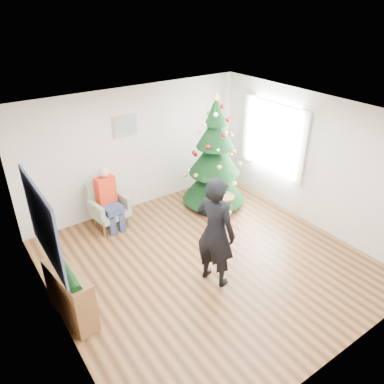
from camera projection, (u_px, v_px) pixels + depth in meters
floor at (207, 262)px, 6.56m from camera, size 5.00×5.00×0.00m
ceiling at (210, 118)px, 5.33m from camera, size 5.00×5.00×0.00m
wall_back at (136, 149)px, 7.75m from camera, size 5.00×0.00×5.00m
wall_front at (345, 287)px, 4.14m from camera, size 5.00×0.00×5.00m
wall_left at (50, 253)px, 4.68m from camera, size 0.00×5.00×5.00m
wall_right at (312, 161)px, 7.21m from camera, size 0.00×5.00×5.00m
window_panel at (274, 137)px, 7.82m from camera, size 0.04×1.30×1.40m
curtains at (273, 137)px, 7.81m from camera, size 0.05×1.75×1.50m
christmas_tree at (215, 157)px, 7.86m from camera, size 1.37×1.37×2.48m
stool at (224, 208)px, 7.61m from camera, size 0.39×0.39×0.58m
laptop at (225, 195)px, 7.47m from camera, size 0.37×0.32×0.03m
armchair at (109, 210)px, 7.43m from camera, size 0.76×0.71×0.96m
seated_person at (109, 199)px, 7.26m from camera, size 0.41×0.58×1.26m
standing_man at (215, 232)px, 5.73m from camera, size 0.64×0.79×1.87m
game_controller at (228, 212)px, 5.66m from camera, size 0.07×0.13×0.04m
console at (70, 295)px, 5.29m from camera, size 0.44×1.03×0.80m
garland at (66, 272)px, 5.09m from camera, size 0.14×0.90×0.14m
tapestry at (42, 224)px, 4.80m from camera, size 0.03×1.50×1.15m
framed_picture at (125, 126)px, 7.37m from camera, size 0.52×0.05×0.42m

